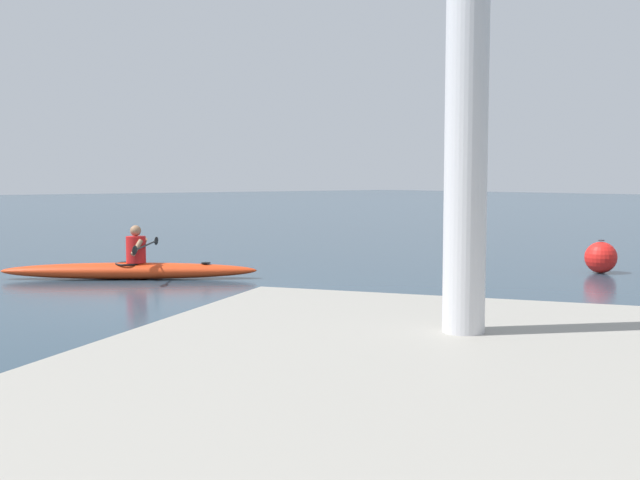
% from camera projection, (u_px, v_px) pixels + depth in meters
% --- Properties ---
extents(ground_plane, '(160.00, 160.00, 0.00)m').
position_uv_depth(ground_plane, '(166.00, 301.00, 12.15)').
color(ground_plane, '#283D4C').
extents(kayak, '(4.30, 3.42, 0.32)m').
position_uv_depth(kayak, '(129.00, 271.00, 14.77)').
color(kayak, red).
rests_on(kayak, ground).
extents(kayaker, '(1.49, 1.97, 0.73)m').
position_uv_depth(kayaker, '(137.00, 247.00, 14.74)').
color(kayaker, red).
rests_on(kayaker, kayak).
extents(mooring_buoy_white_far, '(0.65, 0.65, 0.69)m').
position_uv_depth(mooring_buoy_white_far, '(601.00, 257.00, 15.67)').
color(mooring_buoy_white_far, red).
rests_on(mooring_buoy_white_far, ground).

